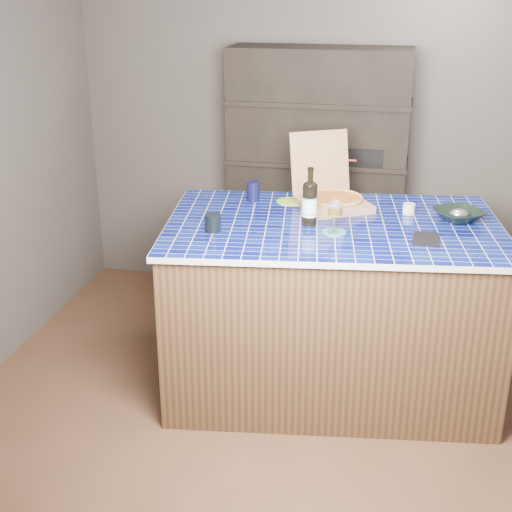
% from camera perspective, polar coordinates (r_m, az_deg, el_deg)
% --- Properties ---
extents(room, '(3.50, 3.50, 3.50)m').
position_cam_1_polar(room, '(3.45, 1.74, 4.93)').
color(room, brown).
rests_on(room, ground).
extents(shelving_unit, '(1.20, 0.41, 1.80)m').
position_cam_1_polar(shelving_unit, '(5.00, 4.94, 6.05)').
color(shelving_unit, black).
rests_on(shelving_unit, floor).
extents(kitchen_island, '(1.93, 1.37, 0.99)m').
position_cam_1_polar(kitchen_island, '(4.06, 5.95, -3.94)').
color(kitchen_island, '#49351D').
rests_on(kitchen_island, floor).
extents(pizza_box, '(0.53, 0.56, 0.40)m').
position_cam_1_polar(pizza_box, '(4.14, 6.09, 4.71)').
color(pizza_box, '#A37B54').
rests_on(pizza_box, kitchen_island).
extents(mead_bottle, '(0.08, 0.08, 0.31)m').
position_cam_1_polar(mead_bottle, '(3.80, 4.32, 4.28)').
color(mead_bottle, black).
rests_on(mead_bottle, kitchen_island).
extents(teal_trivet, '(0.13, 0.13, 0.01)m').
position_cam_1_polar(teal_trivet, '(3.73, 6.26, 1.90)').
color(teal_trivet, teal).
rests_on(teal_trivet, kitchen_island).
extents(wine_glass, '(0.08, 0.08, 0.18)m').
position_cam_1_polar(wine_glass, '(3.69, 6.34, 3.70)').
color(wine_glass, white).
rests_on(wine_glass, teal_trivet).
extents(tumbler, '(0.08, 0.08, 0.09)m').
position_cam_1_polar(tumbler, '(3.72, -3.47, 2.67)').
color(tumbler, black).
rests_on(tumbler, kitchen_island).
extents(dvd_case, '(0.14, 0.19, 0.01)m').
position_cam_1_polar(dvd_case, '(3.70, 13.45, 1.33)').
color(dvd_case, black).
rests_on(dvd_case, kitchen_island).
extents(bowl, '(0.35, 0.35, 0.06)m').
position_cam_1_polar(bowl, '(4.04, 15.90, 3.16)').
color(bowl, black).
rests_on(bowl, kitchen_island).
extents(foil_contents, '(0.11, 0.09, 0.05)m').
position_cam_1_polar(foil_contents, '(4.03, 15.91, 3.29)').
color(foil_contents, '#B5B7C1').
rests_on(foil_contents, bowl).
extents(white_jar, '(0.07, 0.07, 0.06)m').
position_cam_1_polar(white_jar, '(4.09, 12.13, 3.72)').
color(white_jar, silver).
rests_on(white_jar, kitchen_island).
extents(navy_cup, '(0.07, 0.07, 0.12)m').
position_cam_1_polar(navy_cup, '(4.22, -0.24, 5.20)').
color(navy_cup, black).
rests_on(navy_cup, kitchen_island).
extents(green_trivet, '(0.17, 0.17, 0.01)m').
position_cam_1_polar(green_trivet, '(4.22, 2.83, 4.39)').
color(green_trivet, '#93C129').
rests_on(green_trivet, kitchen_island).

